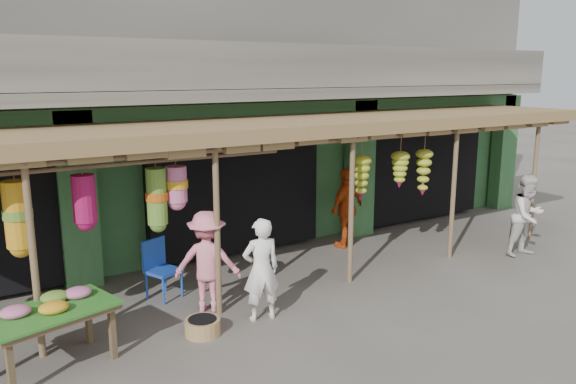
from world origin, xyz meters
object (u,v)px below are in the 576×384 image
blue_chair (160,265)px  person_front (261,269)px  flower_table (51,312)px  person_shopper (207,261)px  person_vendor (347,208)px  person_right (528,216)px

blue_chair → person_front: bearing=-81.1°
blue_chair → person_front: person_front is taller
flower_table → person_shopper: (2.32, 0.57, 0.05)m
blue_chair → person_vendor: size_ratio=0.57×
blue_chair → person_right: 7.14m
flower_table → person_front: person_front is taller
person_vendor → person_right: bearing=121.6°
person_right → person_vendor: 3.56m
flower_table → person_shopper: 2.39m
flower_table → person_right: size_ratio=1.03×
flower_table → person_right: (8.78, -0.34, 0.09)m
person_vendor → person_shopper: bearing=3.7°
person_front → person_right: person_right is taller
person_right → person_vendor: person_vendor is taller
person_front → person_vendor: 3.90m
flower_table → person_vendor: person_vendor is taller
person_vendor → blue_chair: bearing=-9.7°
person_front → person_vendor: person_vendor is taller
blue_chair → person_vendor: bearing=-15.2°
person_vendor → person_front: bearing=16.5°
blue_chair → person_shopper: size_ratio=0.62×
flower_table → blue_chair: bearing=22.9°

